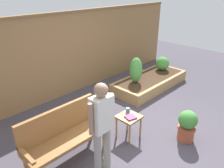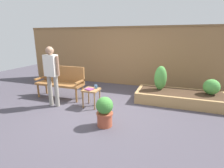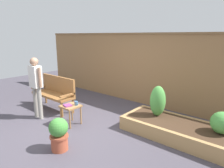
{
  "view_description": "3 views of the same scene",
  "coord_description": "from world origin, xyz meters",
  "px_view_note": "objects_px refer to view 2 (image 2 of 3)",
  "views": [
    {
      "loc": [
        -3.1,
        -2.1,
        2.76
      ],
      "look_at": [
        0.11,
        1.03,
        0.73
      ],
      "focal_mm": 35.58,
      "sensor_mm": 36.0,
      "label": 1
    },
    {
      "loc": [
        1.59,
        -3.68,
        1.79
      ],
      "look_at": [
        0.09,
        0.61,
        0.54
      ],
      "focal_mm": 27.56,
      "sensor_mm": 36.0,
      "label": 2
    },
    {
      "loc": [
        3.29,
        -2.63,
        2.08
      ],
      "look_at": [
        0.19,
        1.06,
        0.91
      ],
      "focal_mm": 32.2,
      "sensor_mm": 36.0,
      "label": 3
    }
  ],
  "objects_px": {
    "cup_on_table": "(96,87)",
    "shrub_near_bench": "(160,78)",
    "side_table": "(91,92)",
    "book_on_table": "(89,89)",
    "potted_boxwood": "(105,111)",
    "person_by_bench": "(52,72)",
    "garden_bench": "(61,80)",
    "shrub_far_corner": "(211,87)"
  },
  "relations": [
    {
      "from": "book_on_table",
      "to": "potted_boxwood",
      "type": "relative_size",
      "value": 0.3
    },
    {
      "from": "shrub_near_bench",
      "to": "shrub_far_corner",
      "type": "relative_size",
      "value": 1.68
    },
    {
      "from": "cup_on_table",
      "to": "shrub_near_bench",
      "type": "bearing_deg",
      "value": 34.12
    },
    {
      "from": "garden_bench",
      "to": "book_on_table",
      "type": "distance_m",
      "value": 1.26
    },
    {
      "from": "cup_on_table",
      "to": "book_on_table",
      "type": "xyz_separation_m",
      "value": [
        -0.11,
        -0.17,
        -0.03
      ]
    },
    {
      "from": "garden_bench",
      "to": "person_by_bench",
      "type": "height_order",
      "value": "person_by_bench"
    },
    {
      "from": "side_table",
      "to": "potted_boxwood",
      "type": "height_order",
      "value": "potted_boxwood"
    },
    {
      "from": "potted_boxwood",
      "to": "shrub_far_corner",
      "type": "bearing_deg",
      "value": 41.53
    },
    {
      "from": "garden_bench",
      "to": "book_on_table",
      "type": "relative_size",
      "value": 7.73
    },
    {
      "from": "garden_bench",
      "to": "shrub_near_bench",
      "type": "relative_size",
      "value": 2.08
    },
    {
      "from": "side_table",
      "to": "cup_on_table",
      "type": "xyz_separation_m",
      "value": [
        0.09,
        0.1,
        0.13
      ]
    },
    {
      "from": "book_on_table",
      "to": "potted_boxwood",
      "type": "bearing_deg",
      "value": -30.87
    },
    {
      "from": "garden_bench",
      "to": "book_on_table",
      "type": "xyz_separation_m",
      "value": [
        1.17,
        -0.47,
        -0.05
      ]
    },
    {
      "from": "potted_boxwood",
      "to": "shrub_near_bench",
      "type": "xyz_separation_m",
      "value": [
        0.94,
        2.0,
        0.31
      ]
    },
    {
      "from": "person_by_bench",
      "to": "side_table",
      "type": "bearing_deg",
      "value": 16.46
    },
    {
      "from": "shrub_far_corner",
      "to": "person_by_bench",
      "type": "xyz_separation_m",
      "value": [
        -3.93,
        -1.44,
        0.43
      ]
    },
    {
      "from": "book_on_table",
      "to": "person_by_bench",
      "type": "height_order",
      "value": "person_by_bench"
    },
    {
      "from": "side_table",
      "to": "person_by_bench",
      "type": "bearing_deg",
      "value": -163.54
    },
    {
      "from": "potted_boxwood",
      "to": "shrub_near_bench",
      "type": "bearing_deg",
      "value": 64.85
    },
    {
      "from": "book_on_table",
      "to": "person_by_bench",
      "type": "bearing_deg",
      "value": -150.71
    },
    {
      "from": "garden_bench",
      "to": "shrub_near_bench",
      "type": "bearing_deg",
      "value": 14.83
    },
    {
      "from": "potted_boxwood",
      "to": "shrub_near_bench",
      "type": "distance_m",
      "value": 2.23
    },
    {
      "from": "cup_on_table",
      "to": "side_table",
      "type": "bearing_deg",
      "value": -130.42
    },
    {
      "from": "book_on_table",
      "to": "shrub_far_corner",
      "type": "distance_m",
      "value": 3.23
    },
    {
      "from": "garden_bench",
      "to": "shrub_far_corner",
      "type": "bearing_deg",
      "value": 10.25
    },
    {
      "from": "garden_bench",
      "to": "shrub_far_corner",
      "type": "distance_m",
      "value": 4.23
    },
    {
      "from": "side_table",
      "to": "shrub_far_corner",
      "type": "bearing_deg",
      "value": 21.35
    },
    {
      "from": "side_table",
      "to": "person_by_bench",
      "type": "relative_size",
      "value": 0.31
    },
    {
      "from": "book_on_table",
      "to": "shrub_near_bench",
      "type": "xyz_separation_m",
      "value": [
        1.67,
        1.22,
        0.15
      ]
    },
    {
      "from": "cup_on_table",
      "to": "shrub_far_corner",
      "type": "distance_m",
      "value": 3.07
    },
    {
      "from": "potted_boxwood",
      "to": "cup_on_table",
      "type": "bearing_deg",
      "value": 123.23
    },
    {
      "from": "side_table",
      "to": "book_on_table",
      "type": "distance_m",
      "value": 0.12
    },
    {
      "from": "potted_boxwood",
      "to": "garden_bench",
      "type": "bearing_deg",
      "value": 146.67
    },
    {
      "from": "side_table",
      "to": "shrub_near_bench",
      "type": "relative_size",
      "value": 0.69
    },
    {
      "from": "garden_bench",
      "to": "person_by_bench",
      "type": "xyz_separation_m",
      "value": [
        0.23,
        -0.69,
        0.39
      ]
    },
    {
      "from": "garden_bench",
      "to": "side_table",
      "type": "relative_size",
      "value": 3.0
    },
    {
      "from": "garden_bench",
      "to": "shrub_far_corner",
      "type": "height_order",
      "value": "garden_bench"
    },
    {
      "from": "side_table",
      "to": "book_on_table",
      "type": "relative_size",
      "value": 2.58
    },
    {
      "from": "cup_on_table",
      "to": "shrub_far_corner",
      "type": "xyz_separation_m",
      "value": [
        2.88,
        1.06,
        -0.02
      ]
    },
    {
      "from": "shrub_far_corner",
      "to": "person_by_bench",
      "type": "bearing_deg",
      "value": -159.82
    },
    {
      "from": "book_on_table",
      "to": "person_by_bench",
      "type": "relative_size",
      "value": 0.12
    },
    {
      "from": "side_table",
      "to": "book_on_table",
      "type": "bearing_deg",
      "value": -110.8
    }
  ]
}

